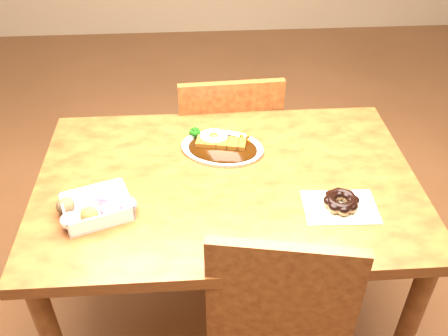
{
  "coord_description": "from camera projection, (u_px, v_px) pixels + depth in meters",
  "views": [
    {
      "loc": [
        -0.09,
        -1.22,
        1.74
      ],
      "look_at": [
        -0.01,
        -0.02,
        0.81
      ],
      "focal_mm": 40.0,
      "sensor_mm": 36.0,
      "label": 1
    }
  ],
  "objects": [
    {
      "name": "pon_de_ring",
      "position": [
        341.0,
        202.0,
        1.46
      ],
      "size": [
        0.22,
        0.16,
        0.04
      ],
      "rotation": [
        0.0,
        0.0,
        -0.04
      ],
      "color": "silver",
      "rests_on": "table"
    },
    {
      "name": "chair_far",
      "position": [
        227.0,
        150.0,
        2.17
      ],
      "size": [
        0.44,
        0.44,
        0.87
      ],
      "rotation": [
        0.0,
        0.0,
        3.19
      ],
      "color": "#532210",
      "rests_on": "ground"
    },
    {
      "name": "table",
      "position": [
        227.0,
        202.0,
        1.64
      ],
      "size": [
        1.2,
        0.8,
        0.75
      ],
      "color": "#532210",
      "rests_on": "ground"
    },
    {
      "name": "katsu_curry_plate",
      "position": [
        221.0,
        146.0,
        1.7
      ],
      "size": [
        0.32,
        0.26,
        0.06
      ],
      "rotation": [
        0.0,
        0.0,
        -0.27
      ],
      "color": "white",
      "rests_on": "table"
    },
    {
      "name": "ground",
      "position": [
        226.0,
        321.0,
        2.04
      ],
      "size": [
        6.0,
        6.0,
        0.0
      ],
      "primitive_type": "plane",
      "color": "brown",
      "rests_on": "ground"
    },
    {
      "name": "donut_box",
      "position": [
        95.0,
        207.0,
        1.43
      ],
      "size": [
        0.23,
        0.2,
        0.05
      ],
      "rotation": [
        0.0,
        0.0,
        0.34
      ],
      "color": "white",
      "rests_on": "table"
    }
  ]
}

